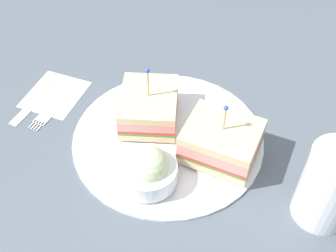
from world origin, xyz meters
The scene contains 9 objects.
ground_plane centered at (0.00, 0.00, -1.00)cm, with size 105.29×105.29×2.00cm, color #4C5660.
plate centered at (0.00, 0.00, 0.46)cm, with size 29.26×29.26×0.93cm, color white.
sandwich_half_front centered at (-4.52, -1.45, 3.34)cm, with size 12.90×12.01×9.92cm.
sandwich_half_back centered at (6.06, 5.85, 3.60)cm, with size 13.37×13.37×9.73cm.
coleslaw_bowl centered at (6.74, -5.46, 3.14)cm, with size 8.16×8.16×5.88cm.
drink_glass centered at (19.14, 14.24, 5.18)cm, with size 7.30×7.30×11.68cm.
napkin centered at (-16.24, -14.55, 0.07)cm, with size 9.87×8.89×0.15cm, color white.
fork centered at (-12.33, -16.09, 0.18)cm, with size 8.78×9.35×0.35cm.
knife centered at (-15.19, -18.27, 0.18)cm, with size 9.40×9.74×0.35cm.
Camera 1 is at (40.48, -15.16, 49.25)cm, focal length 45.33 mm.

